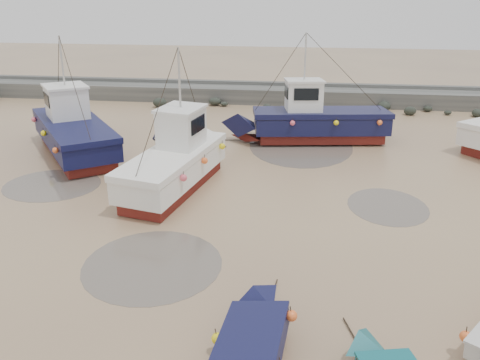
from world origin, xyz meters
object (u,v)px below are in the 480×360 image
object	(u,v)px
cabin_boat_1	(179,158)
dinghy_1	(255,345)
cabin_boat_0	(71,129)
cabin_boat_2	(310,120)
person	(160,161)

from	to	relation	value
cabin_boat_1	dinghy_1	bearing A→B (deg)	-54.95
dinghy_1	cabin_boat_0	bearing A→B (deg)	134.39
dinghy_1	cabin_boat_1	world-z (taller)	cabin_boat_1
cabin_boat_0	cabin_boat_2	xyz separation A→B (m)	(13.21, 3.69, 0.01)
cabin_boat_0	cabin_boat_1	distance (m)	8.24
cabin_boat_0	person	xyz separation A→B (m)	(5.30, -0.90, -1.30)
cabin_boat_2	person	size ratio (longest dim) A/B	5.84
cabin_boat_2	cabin_boat_0	bearing A→B (deg)	97.26
cabin_boat_0	dinghy_1	bearing A→B (deg)	-89.45
dinghy_1	cabin_boat_0	size ratio (longest dim) A/B	0.58
cabin_boat_1	person	xyz separation A→B (m)	(-1.91, 3.11, -1.34)
cabin_boat_0	cabin_boat_2	bearing A→B (deg)	-22.47
dinghy_1	person	xyz separation A→B (m)	(-6.48, 13.85, -0.55)
dinghy_1	person	bearing A→B (deg)	120.85
cabin_boat_2	person	world-z (taller)	cabin_boat_2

